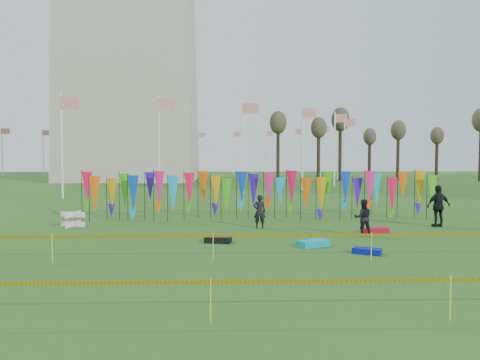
{
  "coord_description": "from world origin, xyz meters",
  "views": [
    {
      "loc": [
        -1.51,
        -16.11,
        3.29
      ],
      "look_at": [
        -0.83,
        6.0,
        2.13
      ],
      "focal_mm": 35.0,
      "sensor_mm": 36.0,
      "label": 1
    }
  ],
  "objects_px": {
    "person_left": "(260,211)",
    "person_mid": "(363,218)",
    "person_right": "(439,206)",
    "kite_bag_black": "(218,240)",
    "kite_bag_blue": "(367,251)",
    "kite_bag_turquoise": "(313,243)",
    "kite_bag_red": "(375,230)",
    "box_kite": "(73,219)"
  },
  "relations": [
    {
      "from": "kite_bag_turquoise",
      "to": "kite_bag_blue",
      "type": "height_order",
      "value": "kite_bag_turquoise"
    },
    {
      "from": "kite_bag_blue",
      "to": "kite_bag_black",
      "type": "xyz_separation_m",
      "value": [
        -5.02,
        2.2,
        0.02
      ]
    },
    {
      "from": "person_right",
      "to": "kite_bag_turquoise",
      "type": "relative_size",
      "value": 1.68
    },
    {
      "from": "kite_bag_turquoise",
      "to": "kite_bag_blue",
      "type": "xyz_separation_m",
      "value": [
        1.56,
        -1.32,
        -0.02
      ]
    },
    {
      "from": "person_left",
      "to": "kite_bag_red",
      "type": "distance_m",
      "value": 5.1
    },
    {
      "from": "kite_bag_turquoise",
      "to": "person_mid",
      "type": "bearing_deg",
      "value": 40.9
    },
    {
      "from": "kite_bag_turquoise",
      "to": "kite_bag_red",
      "type": "xyz_separation_m",
      "value": [
        3.24,
        2.99,
        -0.02
      ]
    },
    {
      "from": "person_left",
      "to": "kite_bag_red",
      "type": "bearing_deg",
      "value": 163.72
    },
    {
      "from": "kite_bag_black",
      "to": "box_kite",
      "type": "bearing_deg",
      "value": 148.98
    },
    {
      "from": "person_right",
      "to": "kite_bag_red",
      "type": "height_order",
      "value": "person_right"
    },
    {
      "from": "kite_bag_black",
      "to": "person_right",
      "type": "bearing_deg",
      "value": 19.47
    },
    {
      "from": "kite_bag_red",
      "to": "kite_bag_black",
      "type": "relative_size",
      "value": 1.11
    },
    {
      "from": "person_left",
      "to": "kite_bag_turquoise",
      "type": "height_order",
      "value": "person_left"
    },
    {
      "from": "box_kite",
      "to": "kite_bag_black",
      "type": "bearing_deg",
      "value": -31.02
    },
    {
      "from": "kite_bag_turquoise",
      "to": "kite_bag_black",
      "type": "relative_size",
      "value": 1.18
    },
    {
      "from": "kite_bag_turquoise",
      "to": "kite_bag_red",
      "type": "relative_size",
      "value": 1.06
    },
    {
      "from": "box_kite",
      "to": "person_mid",
      "type": "xyz_separation_m",
      "value": [
        12.65,
        -2.84,
        0.4
      ]
    },
    {
      "from": "box_kite",
      "to": "person_left",
      "type": "bearing_deg",
      "value": -4.25
    },
    {
      "from": "person_left",
      "to": "person_mid",
      "type": "xyz_separation_m",
      "value": [
        4.07,
        -2.21,
        -0.01
      ]
    },
    {
      "from": "person_mid",
      "to": "box_kite",
      "type": "bearing_deg",
      "value": -8.2
    },
    {
      "from": "box_kite",
      "to": "person_left",
      "type": "distance_m",
      "value": 8.61
    },
    {
      "from": "person_right",
      "to": "kite_bag_black",
      "type": "bearing_deg",
      "value": 10.95
    },
    {
      "from": "person_right",
      "to": "kite_bag_black",
      "type": "relative_size",
      "value": 1.98
    },
    {
      "from": "person_right",
      "to": "kite_bag_blue",
      "type": "height_order",
      "value": "person_right"
    },
    {
      "from": "person_mid",
      "to": "kite_bag_turquoise",
      "type": "height_order",
      "value": "person_mid"
    },
    {
      "from": "box_kite",
      "to": "kite_bag_black",
      "type": "relative_size",
      "value": 0.73
    },
    {
      "from": "kite_bag_black",
      "to": "kite_bag_blue",
      "type": "bearing_deg",
      "value": -23.69
    },
    {
      "from": "person_right",
      "to": "kite_bag_blue",
      "type": "distance_m",
      "value": 7.74
    },
    {
      "from": "box_kite",
      "to": "kite_bag_red",
      "type": "relative_size",
      "value": 0.66
    },
    {
      "from": "person_left",
      "to": "kite_bag_blue",
      "type": "bearing_deg",
      "value": 118.5
    },
    {
      "from": "kite_bag_red",
      "to": "person_mid",
      "type": "bearing_deg",
      "value": -132.41
    },
    {
      "from": "person_left",
      "to": "person_mid",
      "type": "distance_m",
      "value": 4.63
    },
    {
      "from": "kite_bag_red",
      "to": "person_left",
      "type": "bearing_deg",
      "value": 164.85
    },
    {
      "from": "kite_bag_blue",
      "to": "kite_bag_red",
      "type": "xyz_separation_m",
      "value": [
        1.68,
        4.31,
        0.0
      ]
    },
    {
      "from": "person_right",
      "to": "person_left",
      "type": "bearing_deg",
      "value": -7.52
    },
    {
      "from": "person_left",
      "to": "person_right",
      "type": "xyz_separation_m",
      "value": [
        8.28,
        0.14,
        0.2
      ]
    },
    {
      "from": "kite_bag_turquoise",
      "to": "kite_bag_blue",
      "type": "bearing_deg",
      "value": -40.16
    },
    {
      "from": "person_left",
      "to": "box_kite",
      "type": "bearing_deg",
      "value": -5.38
    },
    {
      "from": "box_kite",
      "to": "kite_bag_turquoise",
      "type": "bearing_deg",
      "value": -25.85
    },
    {
      "from": "kite_bag_blue",
      "to": "kite_bag_red",
      "type": "bearing_deg",
      "value": 68.71
    },
    {
      "from": "person_right",
      "to": "kite_bag_black",
      "type": "xyz_separation_m",
      "value": [
        -10.1,
        -3.57,
        -0.85
      ]
    },
    {
      "from": "box_kite",
      "to": "kite_bag_black",
      "type": "xyz_separation_m",
      "value": [
        6.75,
        -4.06,
        -0.24
      ]
    }
  ]
}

